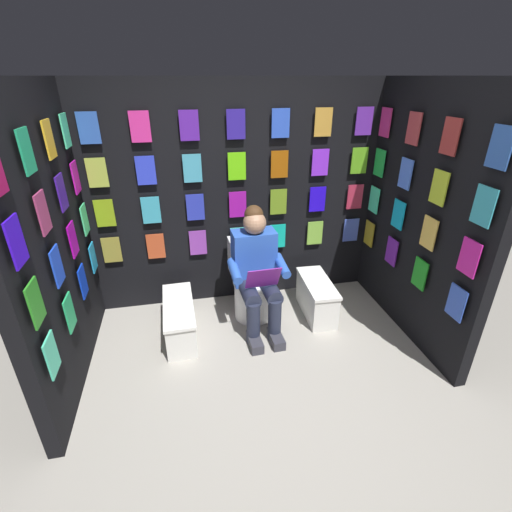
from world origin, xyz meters
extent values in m
plane|color=#9E998E|center=(0.00, 0.00, 0.00)|extent=(30.00, 30.00, 0.00)
cube|color=black|center=(0.00, -1.76, 1.11)|extent=(2.97, 0.10, 2.22)
cube|color=olive|center=(1.25, -1.68, 0.69)|extent=(0.17, 0.01, 0.26)
cube|color=#C34823|center=(0.84, -1.68, 0.69)|extent=(0.17, 0.01, 0.26)
cube|color=purple|center=(0.42, -1.68, 0.69)|extent=(0.17, 0.01, 0.26)
cube|color=#3BB4A9|center=(0.00, -1.68, 0.69)|extent=(0.17, 0.01, 0.26)
cube|color=#0DB7A0|center=(-0.42, -1.68, 0.69)|extent=(0.17, 0.01, 0.26)
cube|color=#80B93E|center=(-0.84, -1.68, 0.69)|extent=(0.17, 0.01, 0.26)
cube|color=#4258BD|center=(-1.25, -1.68, 0.69)|extent=(0.17, 0.01, 0.26)
cube|color=#83A217|center=(1.25, -1.68, 1.07)|extent=(0.17, 0.01, 0.26)
cube|color=#37A4BC|center=(0.84, -1.68, 1.07)|extent=(0.17, 0.01, 0.26)
cube|color=#2834B5|center=(0.42, -1.68, 1.07)|extent=(0.17, 0.01, 0.26)
cube|color=#9C159B|center=(0.00, -1.68, 1.07)|extent=(0.17, 0.01, 0.26)
cube|color=olive|center=(-0.42, -1.68, 1.07)|extent=(0.17, 0.01, 0.26)
cube|color=#220BEA|center=(-0.84, -1.68, 1.07)|extent=(0.17, 0.01, 0.26)
cube|color=#B22943|center=(-1.25, -1.68, 1.07)|extent=(0.17, 0.01, 0.26)
cube|color=#A6BA41|center=(1.25, -1.68, 1.45)|extent=(0.17, 0.01, 0.26)
cube|color=blue|center=(0.84, -1.68, 1.45)|extent=(0.17, 0.01, 0.26)
cube|color=#419FBB|center=(0.42, -1.68, 1.45)|extent=(0.17, 0.01, 0.26)
cube|color=#63D510|center=(0.00, -1.68, 1.45)|extent=(0.17, 0.01, 0.26)
cube|color=#994A09|center=(-0.42, -1.68, 1.45)|extent=(0.17, 0.01, 0.26)
cube|color=#872BE9|center=(-0.84, -1.68, 1.45)|extent=(0.17, 0.01, 0.26)
cube|color=#5EA720|center=(-1.25, -1.68, 1.45)|extent=(0.17, 0.01, 0.26)
cube|color=#2E58B7|center=(1.25, -1.68, 1.83)|extent=(0.17, 0.01, 0.26)
cube|color=#DC2B8C|center=(0.84, -1.68, 1.83)|extent=(0.17, 0.01, 0.26)
cube|color=#521D9D|center=(0.42, -1.68, 1.83)|extent=(0.17, 0.01, 0.26)
cube|color=#2C1B8E|center=(0.00, -1.68, 1.83)|extent=(0.17, 0.01, 0.26)
cube|color=blue|center=(-0.42, -1.68, 1.83)|extent=(0.17, 0.01, 0.26)
cube|color=gold|center=(-0.84, -1.68, 1.83)|extent=(0.17, 0.01, 0.26)
cube|color=#5F28A2|center=(-1.25, -1.68, 1.83)|extent=(0.17, 0.01, 0.26)
cube|color=black|center=(-1.49, -0.86, 1.11)|extent=(0.10, 1.71, 2.22)
cube|color=#A38B1E|center=(-1.40, -1.54, 0.69)|extent=(0.01, 0.17, 0.26)
cube|color=#681FA1|center=(-1.40, -1.09, 0.69)|extent=(0.01, 0.17, 0.26)
cube|color=#1A911F|center=(-1.40, -0.63, 0.69)|extent=(0.01, 0.17, 0.26)
cube|color=blue|center=(-1.40, -0.17, 0.69)|extent=(0.01, 0.17, 0.26)
cube|color=#3DEDAB|center=(-1.40, -1.54, 1.07)|extent=(0.01, 0.17, 0.26)
cube|color=#12A9D4|center=(-1.40, -1.09, 1.07)|extent=(0.01, 0.17, 0.26)
cube|color=#EBBD4F|center=(-1.40, -0.63, 1.07)|extent=(0.01, 0.17, 0.26)
cube|color=#D01D95|center=(-1.40, -0.17, 1.07)|extent=(0.01, 0.17, 0.26)
cube|color=green|center=(-1.40, -1.54, 1.45)|extent=(0.01, 0.17, 0.26)
cube|color=#4978ED|center=(-1.40, -1.09, 1.45)|extent=(0.01, 0.17, 0.26)
cube|color=#BAD32D|center=(-1.40, -0.63, 1.45)|extent=(0.01, 0.17, 0.26)
cube|color=teal|center=(-1.40, -0.17, 1.45)|extent=(0.01, 0.17, 0.26)
cube|color=#C32B6C|center=(-1.40, -1.54, 1.83)|extent=(0.01, 0.17, 0.26)
cube|color=#A7393D|center=(-1.40, -1.09, 1.83)|extent=(0.01, 0.17, 0.26)
cube|color=maroon|center=(-1.40, -0.63, 1.83)|extent=(0.01, 0.17, 0.26)
cube|color=#2C54A3|center=(-1.40, -0.17, 1.83)|extent=(0.01, 0.17, 0.26)
cube|color=black|center=(1.49, -0.86, 1.11)|extent=(0.10, 1.71, 2.22)
cube|color=#49E0AE|center=(1.40, -0.17, 0.69)|extent=(0.01, 0.17, 0.26)
cube|color=#26B969|center=(1.40, -0.63, 0.69)|extent=(0.01, 0.17, 0.26)
cube|color=#1037D9|center=(1.40, -1.09, 0.69)|extent=(0.01, 0.17, 0.26)
cube|color=#2098D8|center=(1.40, -1.54, 0.69)|extent=(0.01, 0.17, 0.26)
cube|color=#2C9324|center=(1.40, -0.17, 1.07)|extent=(0.01, 0.17, 0.26)
cube|color=blue|center=(1.40, -0.63, 1.07)|extent=(0.01, 0.17, 0.26)
cube|color=#AD0BAD|center=(1.40, -1.09, 1.07)|extent=(0.01, 0.17, 0.26)
cube|color=#48DF8A|center=(1.40, -1.54, 1.07)|extent=(0.01, 0.17, 0.26)
cube|color=#360FE5|center=(1.40, -0.17, 1.45)|extent=(0.01, 0.17, 0.26)
cube|color=#A9376A|center=(1.40, -0.63, 1.45)|extent=(0.01, 0.17, 0.26)
cube|color=#3B1797|center=(1.40, -1.09, 1.45)|extent=(0.01, 0.17, 0.26)
cube|color=#C215AA|center=(1.40, -1.54, 1.45)|extent=(0.01, 0.17, 0.26)
cube|color=#1EA56A|center=(1.40, -0.63, 1.83)|extent=(0.01, 0.17, 0.26)
cube|color=yellow|center=(1.40, -1.09, 1.83)|extent=(0.01, 0.17, 0.26)
cube|color=#4CEBA0|center=(1.40, -1.54, 1.83)|extent=(0.01, 0.17, 0.26)
cylinder|color=white|center=(-0.08, -1.29, 0.20)|extent=(0.38, 0.38, 0.40)
cylinder|color=white|center=(-0.08, -1.29, 0.41)|extent=(0.41, 0.41, 0.02)
cube|color=white|center=(-0.07, -1.55, 0.58)|extent=(0.39, 0.19, 0.36)
cylinder|color=white|center=(-0.07, -1.46, 0.58)|extent=(0.39, 0.08, 0.39)
cube|color=blue|center=(-0.08, -1.26, 0.68)|extent=(0.41, 0.24, 0.52)
sphere|color=tan|center=(-0.08, -1.23, 1.04)|extent=(0.21, 0.21, 0.21)
sphere|color=#472D19|center=(-0.08, -1.26, 1.11)|extent=(0.17, 0.17, 0.17)
cylinder|color=#23283D|center=(-0.18, -1.06, 0.44)|extent=(0.17, 0.41, 0.15)
cylinder|color=#23283D|center=(0.02, -1.05, 0.44)|extent=(0.17, 0.41, 0.15)
cylinder|color=#23283D|center=(-0.19, -0.88, 0.21)|extent=(0.12, 0.12, 0.42)
cylinder|color=#23283D|center=(0.01, -0.87, 0.21)|extent=(0.12, 0.12, 0.42)
cube|color=#33333D|center=(-0.19, -0.82, 0.04)|extent=(0.12, 0.26, 0.09)
cube|color=#33333D|center=(0.01, -0.81, 0.04)|extent=(0.12, 0.26, 0.09)
cylinder|color=blue|center=(-0.30, -1.08, 0.66)|extent=(0.10, 0.31, 0.13)
cylinder|color=blue|center=(0.14, -1.07, 0.66)|extent=(0.10, 0.31, 0.13)
cube|color=purple|center=(-0.09, -0.92, 0.64)|extent=(0.30, 0.14, 0.23)
cube|color=white|center=(-0.71, -1.19, 0.17)|extent=(0.28, 0.65, 0.35)
cube|color=white|center=(-0.71, -1.19, 0.36)|extent=(0.29, 0.67, 0.03)
cube|color=white|center=(0.66, -1.12, 0.16)|extent=(0.27, 0.75, 0.31)
cube|color=white|center=(0.66, -1.12, 0.33)|extent=(0.29, 0.78, 0.03)
camera|label=1|loc=(0.55, 1.79, 2.22)|focal=25.87mm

